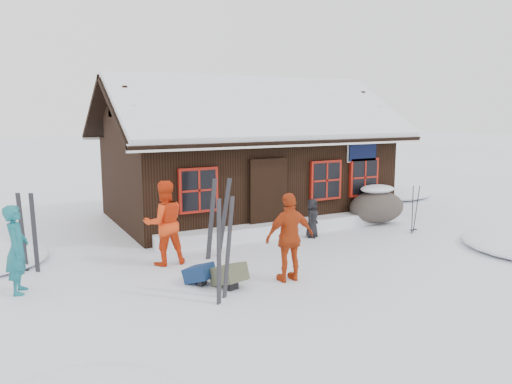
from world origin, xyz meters
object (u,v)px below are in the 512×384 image
(skier_teal, at_px, (17,249))
(ski_pair_left, at_px, (224,251))
(backpack_olive, at_px, (229,278))
(skier_orange_right, at_px, (290,237))
(ski_poles, at_px, (414,210))
(skier_crouched, at_px, (312,218))
(boulder, at_px, (377,206))
(backpack_blue, at_px, (199,277))
(skier_orange_left, at_px, (164,223))

(skier_teal, height_order, ski_pair_left, ski_pair_left)
(ski_pair_left, bearing_deg, backpack_olive, 23.86)
(skier_orange_right, xyz_separation_m, ski_poles, (5.10, 1.76, -0.24))
(skier_teal, xyz_separation_m, ski_poles, (9.84, -0.00, -0.19))
(skier_crouched, distance_m, boulder, 2.74)
(skier_crouched, xyz_separation_m, ski_poles, (2.76, -0.89, 0.12))
(backpack_olive, bearing_deg, skier_orange_right, -24.36)
(skier_crouched, bearing_deg, skier_orange_right, -168.57)
(skier_crouched, relative_size, backpack_blue, 1.96)
(backpack_blue, bearing_deg, skier_orange_left, 66.49)
(skier_orange_right, bearing_deg, skier_teal, -17.61)
(skier_teal, height_order, skier_orange_right, skier_orange_right)
(ski_poles, bearing_deg, boulder, 92.70)
(skier_orange_left, relative_size, ski_poles, 1.37)
(ski_pair_left, bearing_deg, ski_poles, -16.45)
(backpack_olive, bearing_deg, backpack_blue, 121.17)
(skier_orange_left, distance_m, backpack_olive, 2.19)
(skier_orange_left, bearing_deg, boulder, -169.94)
(ski_pair_left, relative_size, backpack_blue, 3.57)
(boulder, bearing_deg, backpack_blue, -159.16)
(skier_orange_right, height_order, ski_poles, skier_orange_right)
(boulder, distance_m, ski_poles, 1.44)
(skier_teal, relative_size, backpack_olive, 2.63)
(skier_teal, bearing_deg, backpack_olive, -101.86)
(skier_crouched, xyz_separation_m, boulder, (2.69, 0.54, 0.00))
(skier_orange_right, distance_m, ski_poles, 5.40)
(boulder, relative_size, backpack_olive, 2.80)
(boulder, height_order, backpack_olive, boulder)
(boulder, xyz_separation_m, ski_poles, (0.07, -1.44, 0.11))
(skier_orange_right, distance_m, backpack_olive, 1.42)
(ski_poles, bearing_deg, skier_crouched, 162.06)
(boulder, bearing_deg, ski_poles, -87.30)
(skier_orange_left, xyz_separation_m, skier_orange_right, (1.83, -2.19, -0.04))
(skier_orange_left, distance_m, ski_poles, 6.95)
(skier_orange_left, height_order, boulder, skier_orange_left)
(backpack_blue, bearing_deg, skier_teal, 129.75)
(skier_teal, height_order, boulder, skier_teal)
(skier_crouched, distance_m, backpack_olive, 4.31)
(ski_pair_left, height_order, backpack_olive, ski_pair_left)
(skier_orange_right, relative_size, ski_pair_left, 0.94)
(skier_orange_right, relative_size, backpack_blue, 3.33)
(boulder, height_order, ski_pair_left, ski_pair_left)
(skier_crouched, bearing_deg, boulder, -25.68)
(backpack_olive, bearing_deg, boulder, 11.78)
(boulder, relative_size, backpack_blue, 3.33)
(skier_teal, height_order, skier_orange_left, skier_orange_left)
(skier_crouched, height_order, ski_poles, ski_poles)
(skier_crouched, height_order, boulder, skier_crouched)
(backpack_olive, bearing_deg, ski_pair_left, -136.17)
(backpack_olive, bearing_deg, ski_poles, -0.02)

